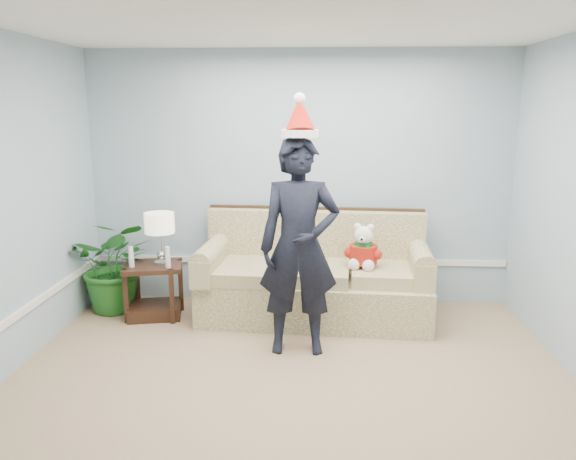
% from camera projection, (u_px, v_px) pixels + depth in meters
% --- Properties ---
extents(room_shell, '(4.54, 5.04, 2.74)m').
position_uv_depth(room_shell, '(286.00, 229.00, 3.56)').
color(room_shell, '#A18367').
rests_on(room_shell, ground).
extents(wainscot_trim, '(4.49, 4.99, 0.06)m').
position_uv_depth(wainscot_trim, '(161.00, 298.00, 4.96)').
color(wainscot_trim, white).
rests_on(wainscot_trim, room_shell).
extents(sofa, '(2.35, 1.13, 1.07)m').
position_uv_depth(sofa, '(315.00, 280.00, 5.73)').
color(sofa, brown).
rests_on(sofa, room_shell).
extents(side_table, '(0.66, 0.59, 0.55)m').
position_uv_depth(side_table, '(154.00, 296.00, 5.73)').
color(side_table, '#371D14').
rests_on(side_table, room_shell).
extents(table_lamp, '(0.30, 0.30, 0.53)m').
position_uv_depth(table_lamp, '(160.00, 225.00, 5.59)').
color(table_lamp, silver).
rests_on(table_lamp, side_table).
extents(candle_pair, '(0.42, 0.05, 0.21)m').
position_uv_depth(candle_pair, '(149.00, 258.00, 5.54)').
color(candle_pair, silver).
rests_on(candle_pair, side_table).
extents(houseplant, '(0.93, 0.82, 0.99)m').
position_uv_depth(houseplant, '(116.00, 265.00, 5.86)').
color(houseplant, '#1C5F1C').
rests_on(houseplant, room_shell).
extents(man, '(0.71, 0.49, 1.88)m').
position_uv_depth(man, '(299.00, 247.00, 4.78)').
color(man, black).
rests_on(man, room_shell).
extents(santa_hat, '(0.34, 0.38, 0.36)m').
position_uv_depth(santa_hat, '(300.00, 118.00, 4.57)').
color(santa_hat, white).
rests_on(santa_hat, man).
extents(teddy_bear, '(0.33, 0.34, 0.45)m').
position_uv_depth(teddy_bear, '(363.00, 252.00, 5.49)').
color(teddy_bear, white).
rests_on(teddy_bear, sofa).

